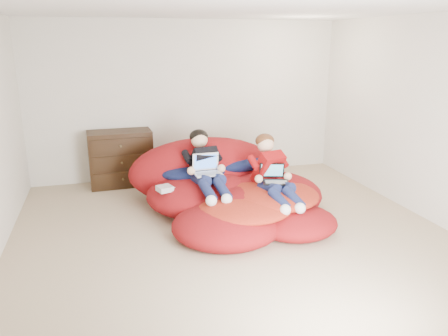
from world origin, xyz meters
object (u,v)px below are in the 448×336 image
beanbag_pile (229,191)px  younger_boy (272,170)px  older_boy (205,163)px  laptop_white (207,168)px  laptop_black (274,177)px  dresser (121,158)px

beanbag_pile → younger_boy: 0.69m
beanbag_pile → older_boy: size_ratio=2.09×
laptop_white → laptop_black: (0.76, -0.36, -0.07)m
older_boy → younger_boy: bearing=-28.1°
laptop_white → beanbag_pile: bearing=14.8°
older_boy → beanbag_pile: bearing=-4.8°
laptop_black → younger_boy: bearing=90.0°
laptop_black → dresser: bearing=131.9°
beanbag_pile → laptop_white: 0.49m
dresser → older_boy: (0.98, -1.47, 0.25)m
dresser → beanbag_pile: bearing=-48.9°
older_boy → younger_boy: older_boy is taller
older_boy → laptop_black: bearing=-31.9°
dresser → younger_boy: younger_boy is taller
dresser → older_boy: size_ratio=0.81×
dresser → beanbag_pile: beanbag_pile is taller
older_boy → laptop_black: (0.76, -0.47, -0.11)m
beanbag_pile → laptop_black: 0.69m
dresser → beanbag_pile: 1.99m
dresser → laptop_black: 2.62m
laptop_black → beanbag_pile: bearing=134.6°
older_boy → laptop_white: bearing=-90.0°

